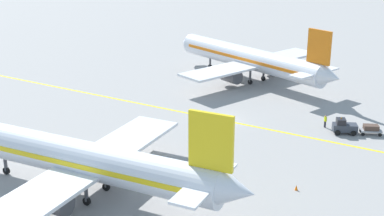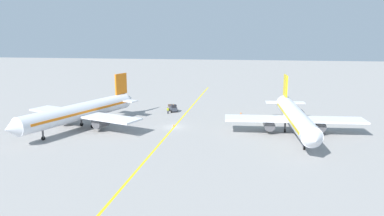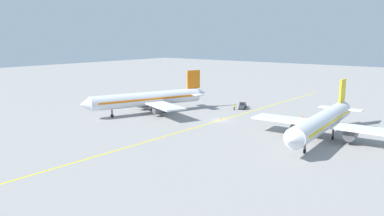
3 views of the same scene
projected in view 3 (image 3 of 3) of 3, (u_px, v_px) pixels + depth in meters
name	position (u px, v px, depth m)	size (l,w,h in m)	color
ground_plane	(220.00, 120.00, 89.29)	(400.00, 400.00, 0.00)	gray
apron_yellow_centreline	(220.00, 120.00, 89.29)	(0.40, 120.00, 0.01)	yellow
airplane_at_gate	(323.00, 122.00, 71.19)	(28.25, 35.53, 10.60)	silver
airplane_adjacent_stand	(149.00, 99.00, 97.10)	(28.04, 34.27, 10.60)	silver
baggage_tug_dark	(242.00, 106.00, 103.06)	(2.67, 3.35, 2.11)	#333842
baggage_cart_trailing	(244.00, 104.00, 106.23)	(2.33, 2.94, 1.24)	gray
ground_crew_worker	(234.00, 107.00, 101.55)	(0.44, 0.44, 1.68)	#23232D
traffic_cone_near_nose	(303.00, 116.00, 92.33)	(0.32, 0.32, 0.55)	orange
traffic_cone_mid_apron	(220.00, 119.00, 89.60)	(0.32, 0.32, 0.55)	orange
traffic_cone_by_wingtip	(340.00, 128.00, 80.89)	(0.32, 0.32, 0.55)	orange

